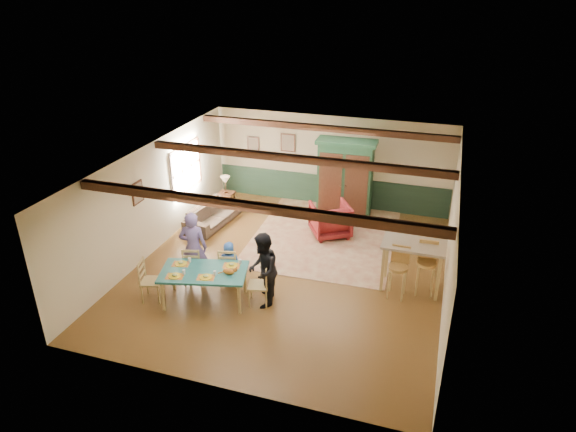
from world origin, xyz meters
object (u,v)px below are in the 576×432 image
(dining_chair_far_left, at_px, (194,264))
(counter_table, at_px, (412,266))
(dining_chair_far_right, at_px, (229,265))
(cat, at_px, (229,271))
(dining_chair_end_left, at_px, (151,280))
(end_table, at_px, (226,202))
(person_child, at_px, (230,263))
(table_lamp, at_px, (225,185))
(person_man, at_px, (193,248))
(armoire, at_px, (345,180))
(armchair, at_px, (330,220))
(dining_chair_end_right, at_px, (258,284))
(person_woman, at_px, (263,270))
(bar_stool_left, at_px, (398,273))
(bar_stool_right, at_px, (426,269))
(sofa, at_px, (213,214))
(dining_table, at_px, (205,286))

(dining_chair_far_left, height_order, counter_table, counter_table)
(dining_chair_far_right, relative_size, cat, 2.64)
(dining_chair_far_left, height_order, dining_chair_end_left, same)
(end_table, relative_size, counter_table, 0.41)
(person_child, relative_size, table_lamp, 1.95)
(person_man, bearing_deg, person_child, -180.00)
(person_man, height_order, armoire, armoire)
(person_man, distance_m, armchair, 3.94)
(dining_chair_end_left, xyz_separation_m, dining_chair_end_right, (2.20, 0.54, 0.00))
(dining_chair_end_right, height_order, end_table, dining_chair_end_right)
(person_woman, bearing_deg, bar_stool_left, 99.06)
(end_table, bearing_deg, armchair, -10.50)
(dining_chair_far_left, distance_m, bar_stool_left, 4.45)
(dining_chair_far_right, bearing_deg, dining_chair_end_left, 24.92)
(person_man, bearing_deg, bar_stool_right, 178.18)
(dining_chair_far_right, distance_m, table_lamp, 4.00)
(person_child, height_order, armoire, armoire)
(dining_chair_far_right, relative_size, person_man, 0.55)
(person_woman, height_order, table_lamp, person_woman)
(person_man, xyz_separation_m, bar_stool_left, (4.39, 0.74, -0.27))
(person_man, relative_size, person_child, 1.72)
(person_man, distance_m, person_woman, 1.80)
(bar_stool_left, bearing_deg, dining_chair_far_right, -167.30)
(person_child, bearing_deg, bar_stool_left, 174.71)
(person_man, height_order, sofa, person_man)
(armoire, relative_size, sofa, 1.17)
(counter_table, bearing_deg, armoire, 124.78)
(dining_table, distance_m, person_woman, 1.31)
(person_man, distance_m, table_lamp, 3.83)
(dining_chair_end_right, bearing_deg, cat, -80.54)
(dining_chair_end_left, height_order, bar_stool_left, bar_stool_left)
(person_woman, distance_m, armchair, 3.57)
(dining_chair_end_right, relative_size, counter_table, 0.70)
(end_table, xyz_separation_m, bar_stool_right, (5.84, -2.66, 0.32))
(cat, xyz_separation_m, bar_stool_right, (3.83, 1.70, -0.23))
(bar_stool_right, bearing_deg, table_lamp, 152.26)
(dining_chair_far_left, relative_size, table_lamp, 1.84)
(armchair, height_order, counter_table, counter_table)
(dining_chair_far_left, xyz_separation_m, person_woman, (1.75, -0.30, 0.34))
(dining_chair_far_left, xyz_separation_m, bar_stool_right, (4.93, 1.14, 0.13))
(dining_table, xyz_separation_m, bar_stool_right, (4.38, 1.73, 0.23))
(dining_chair_far_left, bearing_deg, armchair, -140.17)
(person_woman, relative_size, cat, 4.58)
(end_table, relative_size, bar_stool_left, 0.48)
(dining_chair_end_left, relative_size, counter_table, 0.70)
(person_child, xyz_separation_m, counter_table, (3.88, 0.97, 0.06))
(dining_chair_end_left, height_order, armoire, armoire)
(dining_chair_far_left, relative_size, armoire, 0.41)
(dining_chair_far_left, distance_m, dining_chair_end_left, 1.02)
(dining_chair_far_right, height_order, person_child, person_child)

